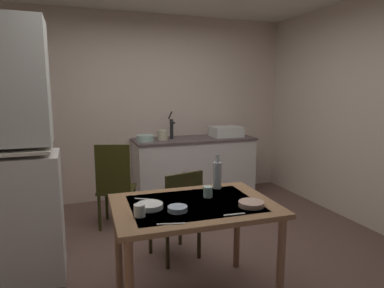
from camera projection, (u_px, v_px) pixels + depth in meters
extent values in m
plane|color=brown|center=(191.00, 258.00, 3.18)|extent=(5.31, 5.31, 0.00)
cube|color=beige|center=(144.00, 108.00, 4.86)|extent=(4.41, 0.10, 2.63)
cube|color=beige|center=(379.00, 114.00, 3.69)|extent=(0.10, 4.08, 2.63)
cube|color=silver|center=(194.00, 169.00, 4.87)|extent=(1.70, 0.60, 0.86)
cube|color=#594A4B|center=(194.00, 139.00, 4.80)|extent=(1.73, 0.63, 0.03)
sphere|color=#2D2823|center=(184.00, 173.00, 4.49)|extent=(0.02, 0.02, 0.02)
cube|color=silver|center=(226.00, 132.00, 4.95)|extent=(0.44, 0.34, 0.15)
cube|color=black|center=(226.00, 127.00, 4.94)|extent=(0.38, 0.28, 0.01)
cylinder|color=#232328|center=(172.00, 129.00, 4.71)|extent=(0.05, 0.05, 0.28)
cylinder|color=#232328|center=(173.00, 122.00, 4.63)|extent=(0.03, 0.12, 0.03)
cylinder|color=black|center=(170.00, 115.00, 4.74)|extent=(0.02, 0.16, 0.12)
cylinder|color=#ADD1C1|center=(145.00, 138.00, 4.50)|extent=(0.23, 0.23, 0.09)
cylinder|color=beige|center=(163.00, 135.00, 4.63)|extent=(0.14, 0.14, 0.14)
cube|color=#926945|center=(194.00, 206.00, 2.42)|extent=(1.18, 0.86, 0.04)
cube|color=silver|center=(194.00, 203.00, 2.42)|extent=(0.92, 0.67, 0.00)
cylinder|color=#8B6349|center=(281.00, 267.00, 2.32)|extent=(0.06, 0.06, 0.73)
cylinder|color=#946747|center=(118.00, 244.00, 2.66)|extent=(0.06, 0.06, 0.73)
cylinder|color=#946445|center=(237.00, 228.00, 2.97)|extent=(0.06, 0.06, 0.73)
cube|color=#332814|center=(174.00, 213.00, 3.16)|extent=(0.48, 0.48, 0.03)
cube|color=#2F2D14|center=(184.00, 196.00, 2.97)|extent=(0.37, 0.11, 0.41)
cylinder|color=#332814|center=(180.00, 225.00, 3.43)|extent=(0.04, 0.04, 0.42)
cylinder|color=#332814|center=(150.00, 233.00, 3.24)|extent=(0.04, 0.04, 0.42)
cylinder|color=#332814|center=(199.00, 237.00, 3.15)|extent=(0.04, 0.04, 0.42)
cylinder|color=#332814|center=(168.00, 246.00, 2.96)|extent=(0.04, 0.04, 0.42)
cube|color=#302F11|center=(117.00, 189.00, 3.89)|extent=(0.51, 0.51, 0.03)
cube|color=#302F0D|center=(113.00, 169.00, 3.66)|extent=(0.37, 0.14, 0.54)
cylinder|color=#302F11|center=(134.00, 203.00, 4.10)|extent=(0.04, 0.04, 0.42)
cylinder|color=#302F11|center=(107.00, 203.00, 4.09)|extent=(0.04, 0.04, 0.42)
cylinder|color=#302F11|center=(130.00, 213.00, 3.76)|extent=(0.04, 0.04, 0.42)
cylinder|color=#302F11|center=(100.00, 213.00, 3.76)|extent=(0.04, 0.04, 0.42)
cylinder|color=#9EB2C6|center=(177.00, 209.00, 2.26)|extent=(0.13, 0.13, 0.03)
cylinder|color=tan|center=(251.00, 204.00, 2.36)|extent=(0.18, 0.18, 0.03)
cylinder|color=white|center=(150.00, 206.00, 2.32)|extent=(0.18, 0.18, 0.04)
cylinder|color=white|center=(139.00, 210.00, 2.17)|extent=(0.07, 0.07, 0.08)
cylinder|color=#ADD1C1|center=(208.00, 192.00, 2.55)|extent=(0.07, 0.07, 0.08)
cylinder|color=#B7BCC1|center=(217.00, 175.00, 2.77)|extent=(0.07, 0.07, 0.22)
cylinder|color=#B7BCC1|center=(217.00, 158.00, 2.75)|extent=(0.03, 0.03, 0.07)
cube|color=silver|center=(171.00, 224.00, 2.05)|extent=(0.17, 0.06, 0.00)
cube|color=beige|center=(144.00, 199.00, 2.51)|extent=(0.14, 0.10, 0.00)
cube|color=beige|center=(234.00, 214.00, 2.20)|extent=(0.15, 0.03, 0.00)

